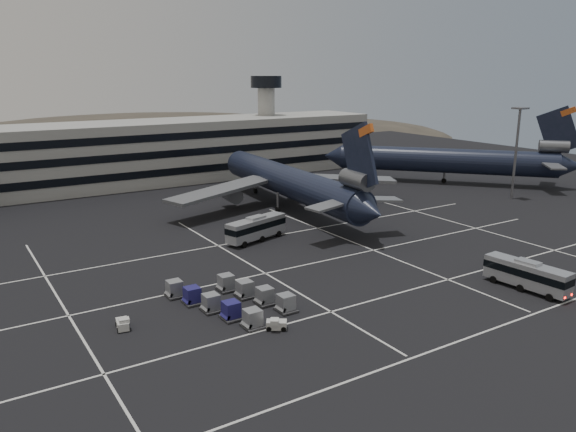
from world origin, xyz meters
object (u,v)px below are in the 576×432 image
Objects in this scene: trijet_main at (290,182)px; bus_near at (527,274)px; bus_far at (256,227)px; tug_a at (122,324)px; uld_cluster at (231,298)px.

trijet_main is 48.95m from bus_near.
bus_far reaches higher than tug_a.
bus_near is 34.69m from uld_cluster.
trijet_main is 45.68m from uld_cluster.
bus_far reaches higher than uld_cluster.
trijet_main reaches higher than bus_far.
uld_cluster is (-31.60, 14.27, -1.03)m from bus_near.
bus_far is 24.86m from uld_cluster.
uld_cluster is at bearing 127.64° from bus_far.
uld_cluster is (-29.60, -34.53, -4.32)m from trijet_main.
uld_cluster is at bearing 6.16° from tug_a.
trijet_main reaches higher than bus_near.
tug_a is at bearing 109.96° from bus_far.
uld_cluster reaches higher than tug_a.
trijet_main is 53.65m from tug_a.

